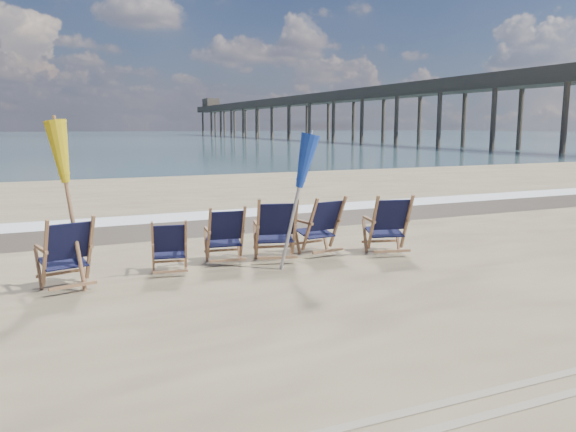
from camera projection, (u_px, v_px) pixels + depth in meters
name	position (u px, v px, depth m)	size (l,w,h in m)	color
ocean	(56.00, 137.00, 122.48)	(400.00, 400.00, 0.00)	#36515A
surf_foam	(192.00, 216.00, 14.34)	(200.00, 1.40, 0.01)	silver
wet_sand_strip	(208.00, 225.00, 12.99)	(200.00, 2.60, 0.00)	#42362A
tire_tracks	(550.00, 425.00, 4.32)	(80.00, 1.30, 0.01)	gray
beach_chair_0	(90.00, 251.00, 7.92)	(0.69, 0.77, 1.08)	black
beach_chair_1	(186.00, 247.00, 8.63)	(0.57, 0.64, 0.88)	black
beach_chair_2	(243.00, 234.00, 9.33)	(0.64, 0.72, 1.00)	black
beach_chair_3	(295.00, 229.00, 9.44)	(0.72, 0.81, 1.12)	black
beach_chair_4	(338.00, 224.00, 10.05)	(0.69, 0.78, 1.08)	black
beach_chair_5	(407.00, 224.00, 9.92)	(0.72, 0.80, 1.12)	black
umbrella_yellow	(68.00, 160.00, 7.62)	(0.30, 0.30, 2.36)	#926441
umbrella_blue	(295.00, 166.00, 8.77)	(0.30, 0.30, 2.18)	#A5A5AD
fishing_pier	(325.00, 111.00, 88.10)	(4.40, 140.00, 9.30)	#4B4137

